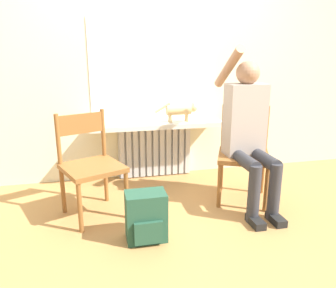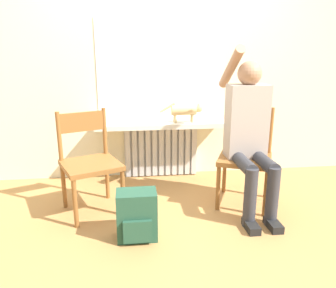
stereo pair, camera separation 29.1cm
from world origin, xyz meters
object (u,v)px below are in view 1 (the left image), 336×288
at_px(person, 249,128).
at_px(backpack, 146,217).
at_px(chair_left, 90,164).
at_px(chair_right, 244,153).
at_px(cat, 181,110).

relative_size(person, backpack, 3.78).
distance_m(person, backpack, 1.17).
distance_m(chair_left, chair_right, 1.36).
distance_m(chair_left, person, 1.38).
relative_size(chair_left, backpack, 2.34).
bearing_deg(chair_right, person, -74.77).
bearing_deg(person, cat, 121.96).
bearing_deg(backpack, chair_right, 27.19).
distance_m(chair_right, cat, 0.79).
xyz_separation_m(chair_right, backpack, (-0.99, -0.51, -0.27)).
xyz_separation_m(chair_right, person, (-0.02, -0.10, 0.25)).
relative_size(person, cat, 3.08).
distance_m(chair_right, person, 0.27).
relative_size(chair_right, person, 0.62).
xyz_separation_m(person, backpack, (-0.97, -0.40, -0.52)).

